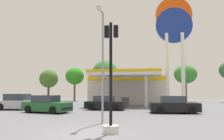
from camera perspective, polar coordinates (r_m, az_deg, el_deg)
ground_plane at (r=10.93m, az=-6.52°, el=-15.24°), size 90.00×90.00×0.00m
gas_station at (r=34.30m, az=4.09°, el=-4.67°), size 11.10×13.10×4.32m
station_pole_sign at (r=30.57m, az=15.13°, el=8.46°), size 4.59×0.56×13.88m
car_0 at (r=20.67m, az=15.08°, el=-8.42°), size 4.21×2.07×1.47m
car_1 at (r=21.22m, az=-15.83°, el=-8.26°), size 4.55×2.84×1.52m
car_3 at (r=23.25m, az=-1.70°, el=-8.28°), size 4.09×2.13×1.41m
car_4 at (r=25.30m, az=-22.16°, el=-7.45°), size 4.51×2.14×1.60m
traffic_signal_0 at (r=10.63m, az=-0.27°, el=-6.04°), size 0.73×0.73×5.11m
tree_0 at (r=44.22m, az=-15.38°, el=-2.14°), size 3.40×3.40×5.74m
tree_1 at (r=43.85m, az=-9.21°, el=-1.54°), size 3.42×3.42×6.20m
tree_2 at (r=42.41m, az=-1.74°, el=-0.90°), size 4.71×4.71×7.42m
tree_3 at (r=41.32m, az=9.85°, el=-1.67°), size 3.64×3.64×5.95m
tree_4 at (r=42.05m, az=17.70°, el=-1.06°), size 3.91×3.91×6.36m
corner_streetlamp at (r=13.79m, az=-2.47°, el=3.76°), size 0.24×1.48×6.71m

